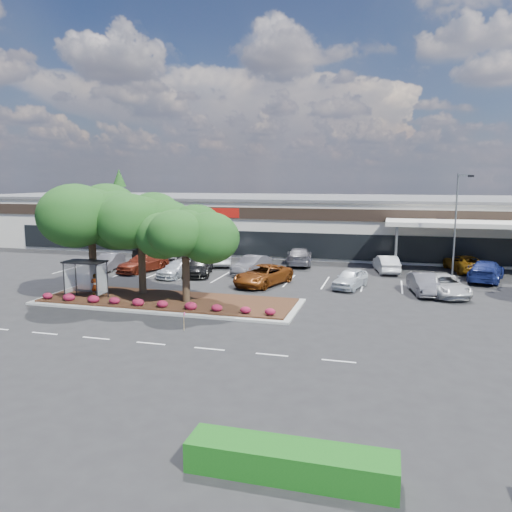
% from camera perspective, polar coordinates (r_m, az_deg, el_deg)
% --- Properties ---
extents(ground, '(160.00, 160.00, 0.00)m').
position_cam_1_polar(ground, '(30.35, -9.82, -7.34)').
color(ground, black).
rests_on(ground, ground).
extents(retail_store, '(80.40, 25.20, 6.25)m').
position_cam_1_polar(retail_store, '(61.76, 3.56, 3.96)').
color(retail_store, beige).
rests_on(retail_store, ground).
extents(landscape_island, '(18.00, 6.00, 0.26)m').
position_cam_1_polar(landscape_island, '(34.64, -10.04, -5.10)').
color(landscape_island, '#9E9E99').
rests_on(landscape_island, ground).
extents(lane_markings, '(33.12, 20.06, 0.01)m').
position_cam_1_polar(lane_markings, '(39.78, -3.66, -3.34)').
color(lane_markings, silver).
rests_on(lane_markings, ground).
extents(shrub_row, '(17.00, 0.80, 0.50)m').
position_cam_1_polar(shrub_row, '(32.72, -11.63, -5.28)').
color(shrub_row, maroon).
rests_on(shrub_row, landscape_island).
extents(bus_shelter, '(2.75, 1.55, 2.59)m').
position_cam_1_polar(bus_shelter, '(36.00, -18.80, -1.37)').
color(bus_shelter, black).
rests_on(bus_shelter, landscape_island).
extents(island_tree_west, '(7.20, 7.20, 7.89)m').
position_cam_1_polar(island_tree_west, '(37.28, -18.26, 1.95)').
color(island_tree_west, '#143811').
rests_on(island_tree_west, landscape_island).
extents(island_tree_mid, '(6.60, 6.60, 7.32)m').
position_cam_1_polar(island_tree_mid, '(36.12, -12.98, 1.50)').
color(island_tree_mid, '#143811').
rests_on(island_tree_mid, landscape_island).
extents(island_tree_east, '(5.80, 5.80, 6.50)m').
position_cam_1_polar(island_tree_east, '(33.11, -8.07, 0.28)').
color(island_tree_east, '#143811').
rests_on(island_tree_east, landscape_island).
extents(hedge_south_east, '(6.00, 1.30, 0.90)m').
position_cam_1_polar(hedge_south_east, '(15.32, 3.93, -22.40)').
color(hedge_south_east, '#0F4C12').
rests_on(hedge_south_east, ground).
extents(conifer_north_west, '(4.40, 4.40, 10.00)m').
position_cam_1_polar(conifer_north_west, '(83.98, -15.28, 6.21)').
color(conifer_north_west, '#143811').
rests_on(conifer_north_west, ground).
extents(person_waiting, '(0.66, 0.48, 1.70)m').
position_cam_1_polar(person_waiting, '(36.02, -17.89, -3.25)').
color(person_waiting, '#594C47').
rests_on(person_waiting, landscape_island).
extents(light_pole, '(1.43, 0.62, 8.81)m').
position_cam_1_polar(light_pole, '(44.08, 21.90, 2.32)').
color(light_pole, '#9E9E99').
rests_on(light_pole, ground).
extents(survey_stake, '(0.07, 0.14, 1.05)m').
position_cam_1_polar(survey_stake, '(28.20, -8.22, -7.12)').
color(survey_stake, '#9A7F50').
rests_on(survey_stake, ground).
extents(car_0, '(2.29, 4.71, 1.49)m').
position_cam_1_polar(car_0, '(48.33, -16.48, -0.63)').
color(car_0, '#514F56').
rests_on(car_0, ground).
extents(car_1, '(3.79, 5.81, 1.57)m').
position_cam_1_polar(car_1, '(46.63, -12.78, -0.77)').
color(car_1, maroon).
rests_on(car_1, ground).
extents(car_2, '(2.89, 5.01, 1.37)m').
position_cam_1_polar(car_2, '(43.59, -8.87, -1.45)').
color(car_2, silver).
rests_on(car_2, ground).
extents(car_3, '(3.30, 5.53, 1.50)m').
position_cam_1_polar(car_3, '(44.01, -6.53, -1.22)').
color(car_3, black).
rests_on(car_3, ground).
extents(car_4, '(2.77, 5.17, 1.62)m').
position_cam_1_polar(car_4, '(44.22, -0.46, -1.03)').
color(car_4, '#4E4D53').
rests_on(car_4, ground).
extents(car_5, '(4.37, 6.31, 1.60)m').
position_cam_1_polar(car_5, '(39.62, 0.81, -2.21)').
color(car_5, '#6A300D').
rests_on(car_5, ground).
extents(car_6, '(2.85, 4.69, 1.49)m').
position_cam_1_polar(car_6, '(39.26, 10.72, -2.54)').
color(car_6, silver).
rests_on(car_6, ground).
extents(car_7, '(2.43, 4.83, 1.52)m').
position_cam_1_polar(car_7, '(38.57, 18.64, -3.04)').
color(car_7, '#4E4D53').
rests_on(car_7, ground).
extents(car_8, '(3.90, 5.83, 1.49)m').
position_cam_1_polar(car_8, '(38.69, 20.70, -3.14)').
color(car_8, '#BDBDBD').
rests_on(car_8, ground).
extents(car_9, '(3.80, 6.06, 1.64)m').
position_cam_1_polar(car_9, '(53.69, -11.35, 0.56)').
color(car_9, black).
rests_on(car_9, ground).
extents(car_10, '(2.31, 4.83, 1.59)m').
position_cam_1_polar(car_10, '(53.90, -9.62, 0.61)').
color(car_10, '#BBBBBB').
rests_on(car_10, ground).
extents(car_11, '(2.16, 5.07, 1.71)m').
position_cam_1_polar(car_11, '(48.98, -6.08, -0.06)').
color(car_11, black).
rests_on(car_11, ground).
extents(car_12, '(3.19, 5.35, 1.66)m').
position_cam_1_polar(car_12, '(48.88, -3.89, -0.08)').
color(car_12, white).
rests_on(car_12, ground).
extents(car_13, '(3.19, 6.13, 1.70)m').
position_cam_1_polar(car_13, '(49.07, 4.95, -0.04)').
color(car_13, '#58565D').
rests_on(car_13, ground).
extents(car_15, '(2.61, 4.99, 1.56)m').
position_cam_1_polar(car_15, '(46.48, 14.66, -0.87)').
color(car_15, silver).
rests_on(car_15, ground).
extents(car_16, '(3.72, 5.87, 1.51)m').
position_cam_1_polar(car_16, '(49.25, 22.70, -0.77)').
color(car_16, '#82510E').
rests_on(car_16, ground).
extents(car_17, '(3.92, 6.32, 1.71)m').
position_cam_1_polar(car_17, '(45.32, 24.80, -1.56)').
color(car_17, navy).
rests_on(car_17, ground).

